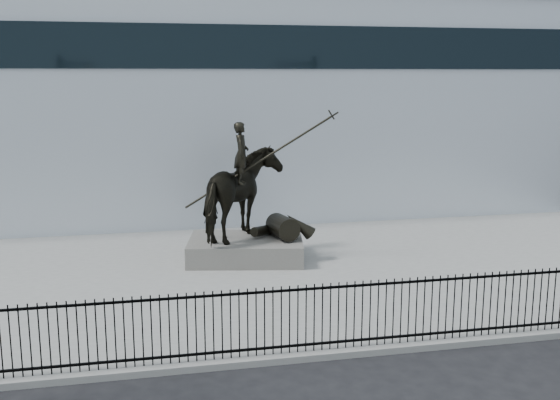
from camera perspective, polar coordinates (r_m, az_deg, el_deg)
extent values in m
plane|color=black|center=(13.37, 2.16, -15.86)|extent=(120.00, 120.00, 0.00)
cube|color=gray|center=(19.72, -2.87, -6.64)|extent=(30.00, 12.00, 0.15)
cube|color=silver|center=(31.74, -6.76, 8.12)|extent=(44.00, 14.00, 9.00)
cube|color=black|center=(14.34, 0.92, -12.59)|extent=(22.00, 0.05, 0.05)
cube|color=black|center=(13.89, 0.93, -7.86)|extent=(22.00, 0.05, 0.05)
cube|color=black|center=(14.12, 0.92, -10.36)|extent=(22.00, 0.03, 1.50)
cube|color=#615E59|center=(21.11, -2.99, -4.28)|extent=(4.02, 3.13, 0.68)
imported|color=black|center=(20.71, -3.04, 0.47)|extent=(2.95, 3.27, 2.88)
imported|color=black|center=(20.52, -3.39, 4.08)|extent=(0.59, 0.79, 1.95)
cylinder|color=black|center=(20.54, -1.97, 3.27)|extent=(4.55, 0.96, 2.93)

